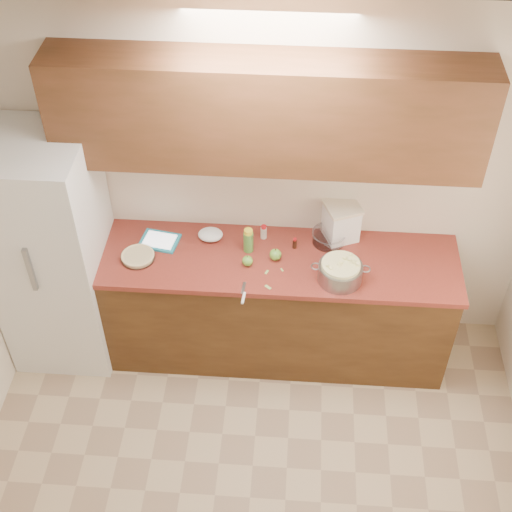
# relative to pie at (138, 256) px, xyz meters

# --- Properties ---
(room_shell) EXTENTS (3.60, 3.60, 3.60)m
(room_shell) POSITION_rel_pie_xyz_m (0.84, -1.41, 0.36)
(room_shell) COLOR tan
(room_shell) RESTS_ON ground
(counter_run) EXTENTS (2.64, 0.68, 0.92)m
(counter_run) POSITION_rel_pie_xyz_m (0.84, 0.07, -0.48)
(counter_run) COLOR #523217
(counter_run) RESTS_ON ground
(upper_cabinets) EXTENTS (2.60, 0.34, 0.70)m
(upper_cabinets) POSITION_rel_pie_xyz_m (0.84, 0.22, 1.01)
(upper_cabinets) COLOR brown
(upper_cabinets) RESTS_ON room_shell
(fridge) EXTENTS (0.70, 0.70, 1.80)m
(fridge) POSITION_rel_pie_xyz_m (-0.60, 0.03, -0.04)
(fridge) COLOR silver
(fridge) RESTS_ON ground
(pie) EXTENTS (0.23, 0.23, 0.04)m
(pie) POSITION_rel_pie_xyz_m (0.00, 0.00, 0.00)
(pie) COLOR silver
(pie) RESTS_ON counter_run
(colander) EXTENTS (0.39, 0.29, 0.14)m
(colander) POSITION_rel_pie_xyz_m (1.35, -0.10, 0.05)
(colander) COLOR gray
(colander) RESTS_ON counter_run
(flour_canister) EXTENTS (0.29, 0.29, 0.27)m
(flour_canister) POSITION_rel_pie_xyz_m (1.35, 0.32, 0.12)
(flour_canister) COLOR white
(flour_canister) RESTS_ON counter_run
(tablet) EXTENTS (0.29, 0.24, 0.02)m
(tablet) POSITION_rel_pie_xyz_m (0.12, 0.17, -0.01)
(tablet) COLOR teal
(tablet) RESTS_ON counter_run
(paring_knife) EXTENTS (0.03, 0.20, 0.02)m
(paring_knife) POSITION_rel_pie_xyz_m (0.74, -0.31, -0.01)
(paring_knife) COLOR gray
(paring_knife) RESTS_ON counter_run
(lemon_bottle) EXTENTS (0.07, 0.07, 0.18)m
(lemon_bottle) POSITION_rel_pie_xyz_m (0.73, 0.14, 0.07)
(lemon_bottle) COLOR #4C8C38
(lemon_bottle) RESTS_ON counter_run
(cinnamon_shaker) EXTENTS (0.04, 0.04, 0.11)m
(cinnamon_shaker) POSITION_rel_pie_xyz_m (0.83, 0.27, 0.03)
(cinnamon_shaker) COLOR beige
(cinnamon_shaker) RESTS_ON counter_run
(vanilla_bottle) EXTENTS (0.03, 0.03, 0.08)m
(vanilla_bottle) POSITION_rel_pie_xyz_m (1.05, 0.18, 0.02)
(vanilla_bottle) COLOR black
(vanilla_bottle) RESTS_ON counter_run
(mixing_bowl) EXTENTS (0.24, 0.24, 0.09)m
(mixing_bowl) POSITION_rel_pie_xyz_m (1.28, 0.26, 0.03)
(mixing_bowl) COLOR silver
(mixing_bowl) RESTS_ON counter_run
(paper_towel) EXTENTS (0.21, 0.19, 0.07)m
(paper_towel) POSITION_rel_pie_xyz_m (0.46, 0.23, 0.02)
(paper_towel) COLOR white
(paper_towel) RESTS_ON counter_run
(apple_left) EXTENTS (0.07, 0.07, 0.08)m
(apple_left) POSITION_rel_pie_xyz_m (0.74, -0.01, 0.02)
(apple_left) COLOR #609E33
(apple_left) RESTS_ON counter_run
(apple_center) EXTENTS (0.08, 0.08, 0.09)m
(apple_center) POSITION_rel_pie_xyz_m (0.92, 0.06, 0.02)
(apple_center) COLOR #609E33
(apple_center) RESTS_ON counter_run
(peel_a) EXTENTS (0.03, 0.04, 0.00)m
(peel_a) POSITION_rel_pie_xyz_m (0.87, -0.07, -0.02)
(peel_a) COLOR #96C05D
(peel_a) RESTS_ON counter_run
(peel_b) EXTENTS (0.05, 0.04, 0.00)m
(peel_b) POSITION_rel_pie_xyz_m (0.89, -0.21, -0.02)
(peel_b) COLOR #96C05D
(peel_b) RESTS_ON counter_run
(peel_c) EXTENTS (0.02, 0.03, 0.00)m
(peel_c) POSITION_rel_pie_xyz_m (0.97, -0.04, -0.02)
(peel_c) COLOR #96C05D
(peel_c) RESTS_ON counter_run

